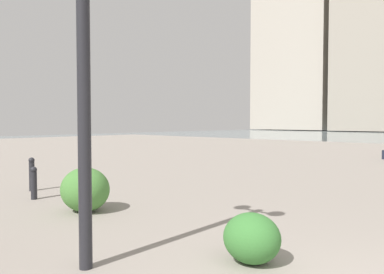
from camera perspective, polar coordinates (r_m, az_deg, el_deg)
The scene contains 7 objects.
building_annex at distance 73.77m, azimuth 26.96°, elevation 15.94°, with size 14.13×11.34×40.51m.
building_highrise at distance 80.64m, azimuth 15.78°, elevation 12.79°, with size 15.24×11.56×34.66m.
lamppost at distance 4.29m, azimuth -16.09°, elevation 16.89°, with size 0.98×0.28×3.98m.
bollard_near at distance 8.31m, azimuth -22.72°, elevation -6.30°, with size 0.13×0.13×0.66m.
bollard_mid at distance 9.32m, azimuth -22.98°, elevation -5.07°, with size 0.13×0.13×0.76m.
shrub_low at distance 4.39m, azimuth 8.99°, elevation -14.80°, with size 0.66×0.59×0.56m.
shrub_round at distance 6.92m, azimuth -15.79°, elevation -7.62°, with size 0.90×0.81×0.77m.
Camera 1 is at (-0.20, 2.68, 1.57)m, focal length 35.41 mm.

